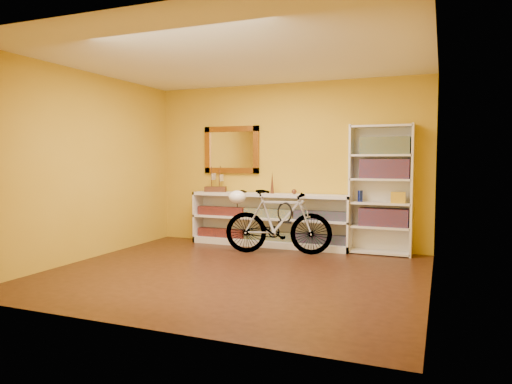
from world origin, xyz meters
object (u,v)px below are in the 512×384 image
at_px(bookcase, 381,190).
at_px(helmet, 237,197).
at_px(console_unit, 269,220).
at_px(bicycle, 278,222).

xyz_separation_m(bookcase, helmet, (-1.99, -0.68, -0.12)).
relative_size(console_unit, bookcase, 1.37).
bearing_deg(bicycle, console_unit, 19.90).
bearing_deg(bookcase, console_unit, -179.17).
bearing_deg(bookcase, bicycle, -158.77).
distance_m(bicycle, helmet, 0.71).
distance_m(console_unit, bicycle, 0.62).
bearing_deg(helmet, bookcase, 18.85).
bearing_deg(bicycle, helmet, 90.00).
bearing_deg(console_unit, helmet, -111.99).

